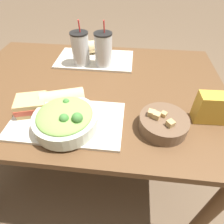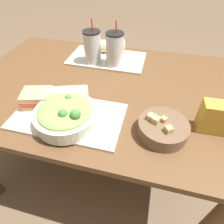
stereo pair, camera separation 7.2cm
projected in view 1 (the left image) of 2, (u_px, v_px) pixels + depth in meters
The scene contains 12 objects.
ground_plane at pixel (98, 162), 1.42m from camera, with size 12.00×12.00×0.00m, color brown.
dining_table at pixel (92, 99), 1.00m from camera, with size 1.33×0.92×0.71m.
tray_near at pixel (67, 121), 0.75m from camera, with size 0.45×0.25×0.01m.
tray_far at pixel (95, 59), 1.13m from camera, with size 0.45×0.25×0.01m.
salad_bowl at pixel (66, 119), 0.70m from camera, with size 0.24×0.24×0.10m.
soup_bowl at pixel (163, 123), 0.71m from camera, with size 0.18×0.18×0.08m.
sandwich_near at pixel (32, 105), 0.76m from camera, with size 0.15×0.13×0.06m.
baguette_near at pixel (63, 98), 0.79m from camera, with size 0.19×0.13×0.07m.
baguette_far at pixel (98, 46), 1.16m from camera, with size 0.19×0.12×0.07m.
drink_cup_dark at pixel (81, 49), 1.02m from camera, with size 0.10×0.10×0.24m.
drink_cup_red at pixel (103, 50), 1.01m from camera, with size 0.10×0.10×0.24m.
chip_bag at pixel (215, 108), 0.72m from camera, with size 0.15×0.07×0.12m.
Camera 1 is at (0.19, -0.76, 1.25)m, focal length 30.00 mm.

